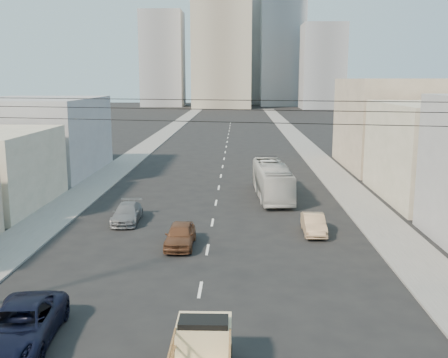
{
  "coord_description": "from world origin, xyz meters",
  "views": [
    {
      "loc": [
        1.8,
        -15.65,
        9.96
      ],
      "look_at": [
        0.87,
        18.07,
        3.5
      ],
      "focal_mm": 42.0,
      "sensor_mm": 36.0,
      "label": 1
    }
  ],
  "objects_px": {
    "city_bus": "(272,180)",
    "sedan_grey": "(127,213)",
    "navy_pickup": "(20,326)",
    "sedan_brown": "(180,235)",
    "sedan_tan": "(314,224)",
    "flatbed_pickup": "(202,354)"
  },
  "relations": [
    {
      "from": "city_bus",
      "to": "sedan_grey",
      "type": "relative_size",
      "value": 2.36
    },
    {
      "from": "navy_pickup",
      "to": "sedan_brown",
      "type": "xyz_separation_m",
      "value": [
        4.76,
        12.03,
        -0.06
      ]
    },
    {
      "from": "city_bus",
      "to": "sedan_tan",
      "type": "relative_size",
      "value": 2.7
    },
    {
      "from": "flatbed_pickup",
      "to": "sedan_grey",
      "type": "relative_size",
      "value": 0.99
    },
    {
      "from": "navy_pickup",
      "to": "city_bus",
      "type": "height_order",
      "value": "city_bus"
    },
    {
      "from": "flatbed_pickup",
      "to": "sedan_brown",
      "type": "xyz_separation_m",
      "value": [
        -2.31,
        14.48,
        -0.38
      ]
    },
    {
      "from": "navy_pickup",
      "to": "city_bus",
      "type": "distance_m",
      "value": 28.02
    },
    {
      "from": "sedan_tan",
      "to": "navy_pickup",
      "type": "bearing_deg",
      "value": -130.45
    },
    {
      "from": "city_bus",
      "to": "sedan_grey",
      "type": "height_order",
      "value": "city_bus"
    },
    {
      "from": "flatbed_pickup",
      "to": "navy_pickup",
      "type": "relative_size",
      "value": 0.79
    },
    {
      "from": "sedan_tan",
      "to": "sedan_grey",
      "type": "distance_m",
      "value": 13.01
    },
    {
      "from": "sedan_grey",
      "to": "sedan_tan",
      "type": "bearing_deg",
      "value": -12.83
    },
    {
      "from": "flatbed_pickup",
      "to": "sedan_grey",
      "type": "distance_m",
      "value": 20.92
    },
    {
      "from": "sedan_brown",
      "to": "sedan_grey",
      "type": "distance_m",
      "value": 6.9
    },
    {
      "from": "sedan_tan",
      "to": "flatbed_pickup",
      "type": "bearing_deg",
      "value": -108.41
    },
    {
      "from": "flatbed_pickup",
      "to": "sedan_brown",
      "type": "bearing_deg",
      "value": 99.07
    },
    {
      "from": "navy_pickup",
      "to": "sedan_grey",
      "type": "height_order",
      "value": "navy_pickup"
    },
    {
      "from": "flatbed_pickup",
      "to": "sedan_brown",
      "type": "height_order",
      "value": "flatbed_pickup"
    },
    {
      "from": "city_bus",
      "to": "sedan_brown",
      "type": "bearing_deg",
      "value": -118.27
    },
    {
      "from": "sedan_brown",
      "to": "sedan_grey",
      "type": "bearing_deg",
      "value": 129.37
    },
    {
      "from": "flatbed_pickup",
      "to": "sedan_grey",
      "type": "height_order",
      "value": "flatbed_pickup"
    },
    {
      "from": "sedan_grey",
      "to": "sedan_brown",
      "type": "bearing_deg",
      "value": -52.98
    }
  ]
}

